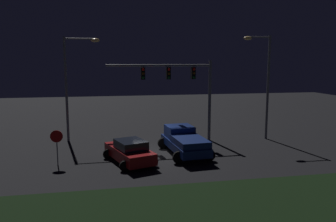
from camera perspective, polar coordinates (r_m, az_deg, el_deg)
ground_plane at (r=24.10m, az=-2.75°, el=-7.02°), size 80.00×80.00×0.00m
grass_median at (r=15.18m, az=2.61°, el=-16.39°), size 26.69×5.85×0.10m
pickup_truck at (r=23.52m, az=2.70°, el=-4.90°), size 3.17×5.55×1.80m
car_sedan at (r=21.64m, az=-6.52°, el=-6.84°), size 3.33×4.74×1.51m
traffic_signal_gantry at (r=26.56m, az=2.10°, el=5.15°), size 8.32×0.56×6.50m
street_lamp_left at (r=27.71m, az=-15.81°, el=5.68°), size 2.81×0.44×8.31m
street_lamp_right at (r=28.52m, az=15.88°, el=5.85°), size 2.35×0.44×8.48m
stop_sign at (r=21.87m, az=-18.36°, el=-4.84°), size 0.76×0.08×2.23m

